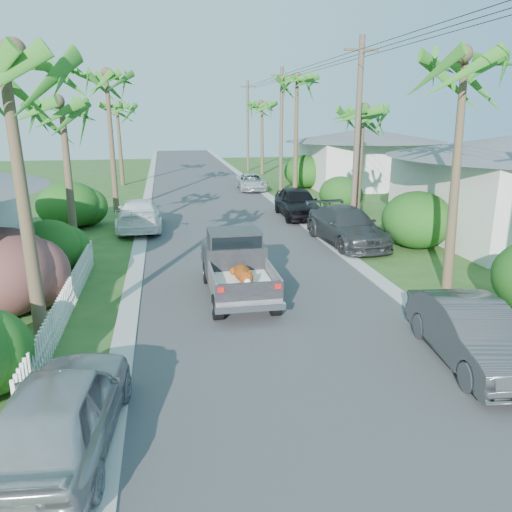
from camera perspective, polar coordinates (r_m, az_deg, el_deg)
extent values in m
plane|color=#2C4C1C|center=(11.00, 7.56, -15.60)|extent=(120.00, 120.00, 0.00)
cube|color=#38383A|center=(34.50, -5.20, 6.30)|extent=(8.00, 100.00, 0.02)
cube|color=#A5A39E|center=(34.39, -12.39, 6.00)|extent=(0.60, 100.00, 0.06)
cube|color=#A5A39E|center=(35.14, 1.85, 6.57)|extent=(0.60, 100.00, 0.06)
cylinder|color=black|center=(14.47, -4.43, -5.82)|extent=(0.28, 0.76, 0.76)
cylinder|color=black|center=(14.72, 2.20, -5.39)|extent=(0.28, 0.76, 0.76)
cylinder|color=black|center=(17.52, -5.56, -1.94)|extent=(0.28, 0.76, 0.76)
cylinder|color=black|center=(17.73, -0.08, -1.64)|extent=(0.28, 0.76, 0.76)
cube|color=gray|center=(15.09, -1.49, -3.87)|extent=(1.90, 2.40, 0.24)
cube|color=gray|center=(14.86, -5.01, -2.70)|extent=(0.06, 2.40, 0.55)
cube|color=gray|center=(15.12, 1.95, -2.31)|extent=(0.06, 2.40, 0.55)
cube|color=black|center=(13.88, -0.75, -4.08)|extent=(1.92, 0.08, 0.52)
cube|color=silver|center=(13.88, -0.63, -5.97)|extent=(1.98, 0.18, 0.18)
cube|color=red|center=(13.69, -4.03, -3.88)|extent=(0.18, 0.05, 0.14)
cube|color=red|center=(13.94, 2.53, -3.48)|extent=(0.18, 0.05, 0.14)
cube|color=black|center=(16.69, -2.49, -0.37)|extent=(1.94, 1.65, 1.10)
cube|color=black|center=(16.51, -2.52, 2.06)|extent=(1.70, 1.35, 0.55)
cube|color=black|center=(15.87, -2.18, 1.39)|extent=(1.60, 0.05, 0.45)
cube|color=black|center=(17.93, -3.04, 0.27)|extent=(1.94, 1.20, 0.80)
cube|color=white|center=(15.02, -1.50, -3.16)|extent=(1.70, 2.10, 0.16)
ellipsoid|color=orange|center=(15.02, -1.56, -1.95)|extent=(0.48, 1.25, 0.43)
sphere|color=orange|center=(14.29, -1.10, -2.55)|extent=(0.40, 0.40, 0.40)
ellipsoid|color=white|center=(15.05, -1.56, -2.31)|extent=(0.32, 0.86, 0.18)
imported|color=#333638|center=(12.92, 23.46, -8.18)|extent=(2.05, 4.64, 1.48)
imported|color=#2E3134|center=(23.07, 10.31, 3.35)|extent=(2.75, 5.77, 1.62)
imported|color=black|center=(28.73, 4.73, 6.08)|extent=(2.15, 5.05, 1.70)
imported|color=silver|center=(39.18, -0.52, 8.42)|extent=(2.21, 4.54, 1.24)
imported|color=#A0A1A6|center=(9.60, -21.41, -16.28)|extent=(2.27, 4.75, 1.57)
imported|color=white|center=(26.25, -13.11, 4.65)|extent=(2.24, 5.45, 1.58)
cone|color=brown|center=(12.50, -24.88, 4.18)|extent=(0.36, 0.71, 7.01)
cone|color=brown|center=(21.39, -20.60, 7.85)|extent=(0.36, 0.61, 6.21)
cone|color=brown|center=(31.08, -16.18, 12.11)|extent=(0.36, 0.36, 8.00)
cone|color=brown|center=(43.10, -15.30, 12.06)|extent=(0.36, 0.75, 6.51)
cone|color=brown|center=(17.69, 21.84, 8.37)|extent=(0.36, 0.73, 7.51)
cone|color=brown|center=(25.91, 11.71, 9.54)|extent=(0.36, 0.54, 6.01)
cone|color=brown|center=(36.13, 4.59, 13.27)|extent=(0.36, 0.36, 8.20)
cone|color=brown|center=(49.87, 0.69, 13.23)|extent=(0.36, 0.63, 6.81)
ellipsoid|color=#BC1A4D|center=(16.24, -26.95, -1.68)|extent=(3.00, 3.30, 2.60)
ellipsoid|color=#174614|center=(19.95, -22.66, 0.96)|extent=(2.40, 2.64, 2.00)
ellipsoid|color=#174614|center=(27.71, -20.62, 5.49)|extent=(3.20, 3.52, 2.40)
ellipsoid|color=#174614|center=(23.09, 17.92, 3.95)|extent=(3.00, 3.30, 2.50)
ellipsoid|color=#174614|center=(31.11, 9.64, 7.04)|extent=(2.60, 2.86, 2.10)
ellipsoid|color=#174614|center=(40.67, 5.53, 9.58)|extent=(3.20, 3.52, 2.60)
cube|color=white|center=(15.59, -20.72, -4.75)|extent=(0.10, 11.00, 1.00)
cube|color=silver|center=(26.62, 27.01, 5.92)|extent=(8.00, 9.00, 3.80)
cube|color=silver|center=(42.25, 12.19, 10.22)|extent=(9.00, 8.00, 3.60)
cone|color=#595B60|center=(42.10, 12.38, 13.33)|extent=(6.48, 6.48, 1.00)
cylinder|color=brown|center=(23.57, 11.44, 12.62)|extent=(0.26, 0.26, 9.00)
cube|color=brown|center=(23.69, 12.00, 22.07)|extent=(1.60, 0.10, 0.10)
cylinder|color=brown|center=(37.91, 2.90, 14.03)|extent=(0.26, 0.26, 9.00)
cube|color=brown|center=(37.98, 2.99, 19.92)|extent=(1.60, 0.10, 0.10)
cylinder|color=brown|center=(52.62, -0.94, 14.56)|extent=(0.26, 0.26, 9.00)
cube|color=brown|center=(52.67, -0.96, 18.81)|extent=(1.60, 0.10, 0.10)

